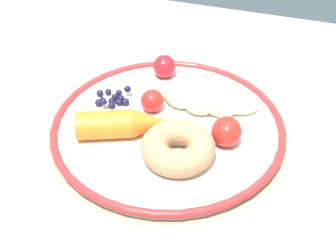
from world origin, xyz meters
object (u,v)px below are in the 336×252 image
object	(u,v)px
dining_table	(185,172)
banana	(200,103)
plate	(168,127)
carrot_orange	(123,124)
donut	(178,147)
tomato_mid	(152,101)
blueberry_pile	(113,99)
tomato_far	(164,66)
tomato_near	(227,132)

from	to	relation	value
dining_table	banana	size ratio (longest dim) A/B	5.75
plate	carrot_orange	distance (m)	0.07
donut	tomato_mid	size ratio (longest dim) A/B	2.89
blueberry_pile	tomato_mid	world-z (taller)	tomato_mid
plate	tomato_far	xyz separation A→B (m)	(-0.04, 0.12, 0.02)
donut	tomato_mid	world-z (taller)	donut
dining_table	tomato_near	xyz separation A→B (m)	(0.06, -0.03, 0.13)
carrot_orange	tomato_mid	size ratio (longest dim) A/B	3.92
dining_table	banana	xyz separation A→B (m)	(0.01, 0.04, 0.12)
dining_table	carrot_orange	xyz separation A→B (m)	(-0.08, -0.05, 0.12)
dining_table	blueberry_pile	size ratio (longest dim) A/B	17.80
plate	tomato_near	bearing A→B (deg)	-7.49
donut	banana	bearing A→B (deg)	88.67
banana	carrot_orange	distance (m)	0.13
plate	banana	world-z (taller)	banana
dining_table	tomato_mid	world-z (taller)	tomato_mid
plate	blueberry_pile	bearing A→B (deg)	163.37
dining_table	blueberry_pile	distance (m)	0.17
banana	tomato_far	bearing A→B (deg)	138.34
dining_table	tomato_far	size ratio (longest dim) A/B	27.46
donut	tomato_far	xyz separation A→B (m)	(-0.08, 0.18, 0.00)
donut	tomato_near	distance (m)	0.07
donut	tomato_near	size ratio (longest dim) A/B	2.34
carrot_orange	tomato_far	distance (m)	0.16
donut	blueberry_pile	xyz separation A→B (m)	(-0.13, 0.09, -0.01)
dining_table	tomato_near	world-z (taller)	tomato_near
donut	carrot_orange	bearing A→B (deg)	165.82
banana	carrot_orange	xyz separation A→B (m)	(-0.09, -0.09, 0.01)
plate	banana	size ratio (longest dim) A/B	1.89
carrot_orange	tomato_near	bearing A→B (deg)	10.20
carrot_orange	donut	xyz separation A→B (m)	(0.09, -0.02, -0.00)
blueberry_pile	tomato_near	xyz separation A→B (m)	(0.19, -0.04, 0.01)
tomato_near	plate	bearing A→B (deg)	172.51
banana	donut	xyz separation A→B (m)	(-0.00, -0.11, 0.01)
plate	blueberry_pile	xyz separation A→B (m)	(-0.10, 0.03, 0.01)
tomato_mid	tomato_far	distance (m)	0.09
blueberry_pile	tomato_near	world-z (taller)	tomato_near
plate	carrot_orange	bearing A→B (deg)	-145.72
blueberry_pile	banana	bearing A→B (deg)	9.03
dining_table	tomato_far	world-z (taller)	tomato_far
dining_table	carrot_orange	bearing A→B (deg)	-146.26
tomato_mid	tomato_far	world-z (taller)	tomato_far
banana	blueberry_pile	world-z (taller)	banana
dining_table	tomato_mid	bearing A→B (deg)	166.19
tomato_near	tomato_mid	size ratio (longest dim) A/B	1.23
donut	tomato_mid	xyz separation A→B (m)	(-0.07, 0.09, -0.00)
plate	donut	xyz separation A→B (m)	(0.03, -0.06, 0.02)
tomato_far	tomato_mid	bearing A→B (deg)	-83.73
tomato_mid	tomato_far	xyz separation A→B (m)	(-0.01, 0.09, 0.00)
tomato_near	tomato_far	distance (m)	0.19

